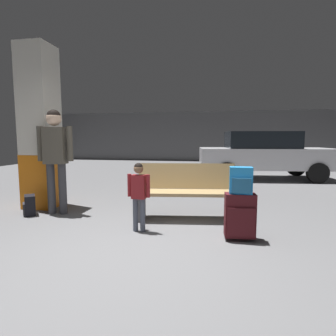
# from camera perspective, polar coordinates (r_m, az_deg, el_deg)

# --- Properties ---
(ground_plane) EXTENTS (18.00, 18.00, 0.10)m
(ground_plane) POSITION_cam_1_polar(r_m,az_deg,el_deg) (6.97, 1.92, -4.95)
(ground_plane) COLOR slate
(garage_back_wall) EXTENTS (18.00, 0.12, 2.80)m
(garage_back_wall) POSITION_cam_1_polar(r_m,az_deg,el_deg) (15.66, 6.73, 6.55)
(garage_back_wall) COLOR #565658
(garage_back_wall) RESTS_ON ground_plane
(structural_pillar) EXTENTS (0.57, 0.57, 2.99)m
(structural_pillar) POSITION_cam_1_polar(r_m,az_deg,el_deg) (5.65, -25.18, 7.49)
(structural_pillar) COLOR orange
(structural_pillar) RESTS_ON ground_plane
(bench) EXTENTS (1.65, 0.73, 0.89)m
(bench) POSITION_cam_1_polar(r_m,az_deg,el_deg) (4.43, 3.85, -4.97)
(bench) COLOR tan
(bench) RESTS_ON ground_plane
(suitcase) EXTENTS (0.40, 0.26, 0.60)m
(suitcase) POSITION_cam_1_polar(r_m,az_deg,el_deg) (3.64, 14.83, -9.61)
(suitcase) COLOR #471419
(suitcase) RESTS_ON ground_plane
(backpack_bright) EXTENTS (0.28, 0.19, 0.34)m
(backpack_bright) POSITION_cam_1_polar(r_m,az_deg,el_deg) (3.55, 15.02, -2.59)
(backpack_bright) COLOR #268CD8
(backpack_bright) RESTS_ON suitcase
(child) EXTENTS (0.33, 0.20, 0.97)m
(child) POSITION_cam_1_polar(r_m,az_deg,el_deg) (3.80, -6.16, -4.51)
(child) COLOR #4C5160
(child) RESTS_ON ground_plane
(adult) EXTENTS (0.61, 0.26, 1.78)m
(adult) POSITION_cam_1_polar(r_m,az_deg,el_deg) (5.00, -22.55, 3.44)
(adult) COLOR #38383D
(adult) RESTS_ON ground_plane
(backpack_dark_floor) EXTENTS (0.31, 0.32, 0.34)m
(backpack_dark_floor) POSITION_cam_1_polar(r_m,az_deg,el_deg) (5.23, -27.01, -6.99)
(backpack_dark_floor) COLOR black
(backpack_dark_floor) RESTS_ON ground_plane
(parked_car_near) EXTENTS (4.26, 2.13, 1.51)m
(parked_car_near) POSITION_cam_1_polar(r_m,az_deg,el_deg) (9.25, 19.38, 2.81)
(parked_car_near) COLOR silver
(parked_car_near) RESTS_ON ground_plane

